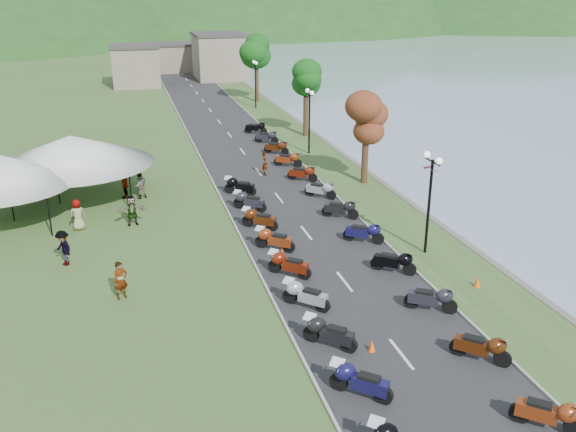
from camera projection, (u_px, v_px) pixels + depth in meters
road at (242, 151)px, 49.12m from camera, size 7.00×120.00×0.02m
hills_backdrop at (146, 28)px, 193.71m from camera, size 360.00×120.00×76.00m
far_building at (169, 60)px, 88.42m from camera, size 18.00×16.00×5.00m
moto_row_left at (332, 334)px, 22.30m from camera, size 2.60×38.73×1.10m
moto_row_right at (338, 209)px, 34.78m from camera, size 2.60×46.70×1.10m
vendor_tent_main at (74, 167)px, 37.61m from camera, size 6.54×6.54×4.00m
vendor_tent_side at (1, 189)px, 33.56m from camera, size 5.29×5.29×4.00m
tree_lakeside at (366, 134)px, 40.10m from camera, size 2.43×2.43×6.76m
pedestrian_a at (123, 298)px, 25.99m from camera, size 0.75×0.67×1.69m
pedestrian_b at (141, 198)px, 38.31m from camera, size 0.90×0.69×1.65m
pedestrian_c at (66, 265)px, 29.11m from camera, size 1.00×1.20×1.75m
traffic_cone_near at (372, 346)px, 22.12m from camera, size 0.29×0.29×0.45m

